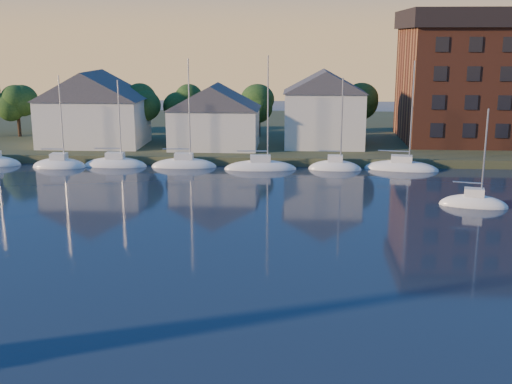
# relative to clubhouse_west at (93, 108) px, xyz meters

# --- Properties ---
(shoreline_land) EXTENTS (160.00, 50.00, 2.00)m
(shoreline_land) POSITION_rel_clubhouse_west_xyz_m (22.00, 17.00, -5.93)
(shoreline_land) COLOR #384025
(shoreline_land) RESTS_ON ground
(wooden_dock) EXTENTS (120.00, 3.00, 1.00)m
(wooden_dock) POSITION_rel_clubhouse_west_xyz_m (22.00, -6.00, -5.93)
(wooden_dock) COLOR brown
(wooden_dock) RESTS_ON ground
(clubhouse_west) EXTENTS (13.65, 9.45, 9.64)m
(clubhouse_west) POSITION_rel_clubhouse_west_xyz_m (0.00, 0.00, 0.00)
(clubhouse_west) COLOR silver
(clubhouse_west) RESTS_ON shoreline_land
(clubhouse_centre) EXTENTS (11.55, 8.40, 8.08)m
(clubhouse_centre) POSITION_rel_clubhouse_west_xyz_m (16.00, -1.00, -0.80)
(clubhouse_centre) COLOR silver
(clubhouse_centre) RESTS_ON shoreline_land
(clubhouse_east) EXTENTS (10.50, 8.40, 9.80)m
(clubhouse_east) POSITION_rel_clubhouse_west_xyz_m (30.00, 1.00, 0.07)
(clubhouse_east) COLOR silver
(clubhouse_east) RESTS_ON shoreline_land
(tree_line) EXTENTS (93.40, 5.40, 8.90)m
(tree_line) POSITION_rel_clubhouse_west_xyz_m (24.00, 5.00, 1.24)
(tree_line) COLOR #372719
(tree_line) RESTS_ON shoreline_land
(moored_fleet) EXTENTS (63.50, 2.40, 12.05)m
(moored_fleet) POSITION_rel_clubhouse_west_xyz_m (10.00, -9.00, -5.83)
(moored_fleet) COLOR white
(moored_fleet) RESTS_ON ground
(drifting_sailboat_right) EXTENTS (6.32, 3.33, 9.92)m
(drifting_sailboat_right) POSITION_rel_clubhouse_west_xyz_m (42.54, -25.10, -5.83)
(drifting_sailboat_right) COLOR white
(drifting_sailboat_right) RESTS_ON ground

